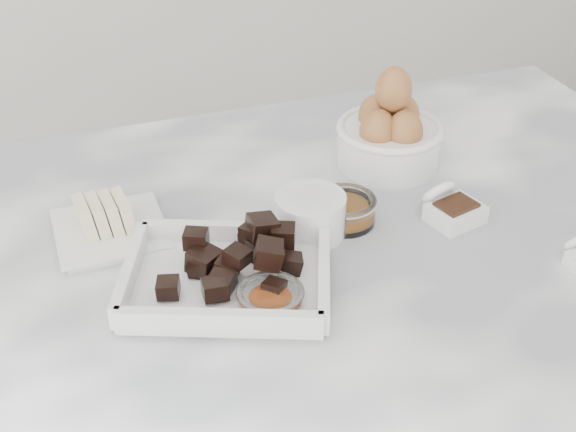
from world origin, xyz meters
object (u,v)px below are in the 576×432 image
object	(u,v)px
butter_plate	(108,225)
egg_bowl	(390,134)
chocolate_dish	(227,272)
zest_bowl	(270,300)
sugar_ramekin	(310,213)
vanilla_spoon	(451,208)
honey_bowl	(345,210)

from	to	relation	value
butter_plate	egg_bowl	size ratio (longest dim) A/B	0.88
chocolate_dish	zest_bowl	distance (m)	0.06
chocolate_dish	butter_plate	xyz separation A→B (m)	(-0.11, 0.14, -0.01)
sugar_ramekin	zest_bowl	xyz separation A→B (m)	(-0.09, -0.13, -0.01)
vanilla_spoon	butter_plate	bearing A→B (deg)	166.79
chocolate_dish	honey_bowl	bearing A→B (deg)	25.63
butter_plate	sugar_ramekin	xyz separation A→B (m)	(0.23, -0.07, 0.01)
honey_bowl	vanilla_spoon	bearing A→B (deg)	-15.84
egg_bowl	vanilla_spoon	xyz separation A→B (m)	(0.01, -0.15, -0.03)
honey_bowl	sugar_ramekin	bearing A→B (deg)	-169.94
chocolate_dish	honey_bowl	xyz separation A→B (m)	(0.17, 0.08, -0.01)
egg_bowl	vanilla_spoon	distance (m)	0.16
egg_bowl	honey_bowl	xyz separation A→B (m)	(-0.11, -0.12, -0.03)
sugar_ramekin	zest_bowl	size ratio (longest dim) A/B	1.19
vanilla_spoon	chocolate_dish	bearing A→B (deg)	-171.18
sugar_ramekin	honey_bowl	size ratio (longest dim) A/B	1.07
egg_bowl	honey_bowl	world-z (taller)	egg_bowl
zest_bowl	vanilla_spoon	world-z (taller)	vanilla_spoon
zest_bowl	chocolate_dish	bearing A→B (deg)	121.53
sugar_ramekin	vanilla_spoon	distance (m)	0.18
butter_plate	egg_bowl	xyz separation A→B (m)	(0.39, 0.06, 0.03)
honey_bowl	egg_bowl	bearing A→B (deg)	45.99
sugar_ramekin	zest_bowl	world-z (taller)	sugar_ramekin
egg_bowl	honey_bowl	bearing A→B (deg)	-134.01
sugar_ramekin	egg_bowl	bearing A→B (deg)	37.92
butter_plate	honey_bowl	xyz separation A→B (m)	(0.28, -0.06, -0.00)
sugar_ramekin	zest_bowl	distance (m)	0.16
butter_plate	sugar_ramekin	size ratio (longest dim) A/B	1.52
butter_plate	honey_bowl	size ratio (longest dim) A/B	1.63
butter_plate	egg_bowl	bearing A→B (deg)	8.38
butter_plate	honey_bowl	bearing A→B (deg)	-11.99
sugar_ramekin	vanilla_spoon	world-z (taller)	sugar_ramekin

